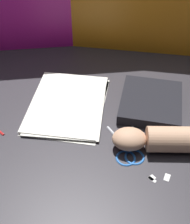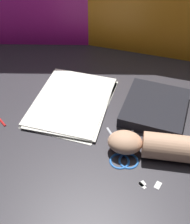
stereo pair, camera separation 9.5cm
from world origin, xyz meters
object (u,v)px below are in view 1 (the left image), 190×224
scissors (128,151)px  book_closed (151,102)px  paper_stack (68,104)px  hand_forearm (169,139)px

scissors → book_closed: bearing=70.3°
book_closed → paper_stack: bearing=-176.5°
paper_stack → hand_forearm: 0.36m
book_closed → hand_forearm: hand_forearm is taller
paper_stack → scissors: bearing=-42.5°
paper_stack → book_closed: book_closed is taller
paper_stack → scissors: paper_stack is taller
book_closed → hand_forearm: size_ratio=0.78×
paper_stack → book_closed: 0.28m
scissors → hand_forearm: 0.12m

